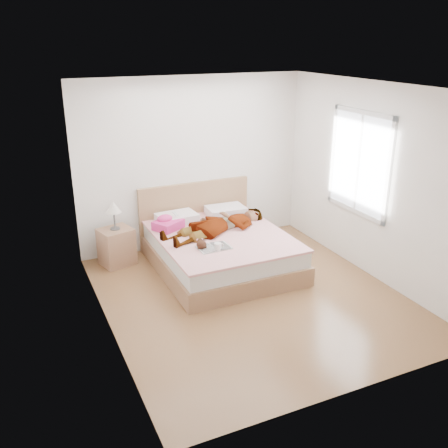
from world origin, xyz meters
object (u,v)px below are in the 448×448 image
object	(u,v)px
phone	(175,214)
bed	(219,247)
plush_toy	(201,244)
woman	(218,222)
magazine	(214,247)
towel	(167,223)
coffee_mug	(218,247)
nightstand	(116,244)

from	to	relation	value
phone	bed	xyz separation A→B (m)	(0.47, -0.50, -0.42)
bed	plush_toy	xyz separation A→B (m)	(-0.43, -0.42, 0.29)
bed	plush_toy	world-z (taller)	bed
woman	magazine	xyz separation A→B (m)	(-0.31, -0.59, -0.11)
towel	coffee_mug	xyz separation A→B (m)	(0.35, -1.02, -0.03)
coffee_mug	nightstand	size ratio (longest dim) A/B	0.14
phone	woman	bearing A→B (deg)	-54.02
magazine	coffee_mug	bearing A→B (deg)	-81.25
towel	magazine	bearing A→B (deg)	-70.22
coffee_mug	plush_toy	bearing A→B (deg)	136.01
plush_toy	nightstand	world-z (taller)	nightstand
bed	plush_toy	size ratio (longest dim) A/B	9.76
phone	plush_toy	distance (m)	0.93
bed	coffee_mug	xyz separation A→B (m)	(-0.27, -0.58, 0.29)
bed	towel	xyz separation A→B (m)	(-0.61, 0.44, 0.32)
phone	nightstand	size ratio (longest dim) A/B	0.10
bed	towel	size ratio (longest dim) A/B	4.22
nightstand	magazine	bearing A→B (deg)	-47.39
magazine	plush_toy	bearing A→B (deg)	156.70
woman	bed	size ratio (longest dim) A/B	0.83
woman	nightstand	bearing A→B (deg)	-127.31
towel	plush_toy	size ratio (longest dim) A/B	2.31
phone	towel	world-z (taller)	phone
phone	magazine	bearing A→B (deg)	-94.71
bed	nightstand	distance (m)	1.48
woman	towel	distance (m)	0.73
bed	woman	bearing A→B (deg)	72.24
bed	coffee_mug	distance (m)	0.70
bed	plush_toy	bearing A→B (deg)	-136.04
phone	nightstand	bearing A→B (deg)	154.89
plush_toy	nightstand	bearing A→B (deg)	129.81
woman	coffee_mug	distance (m)	0.75
bed	towel	distance (m)	0.82
towel	nightstand	size ratio (longest dim) A/B	0.52
magazine	nightstand	xyz separation A→B (m)	(-1.04, 1.14, -0.20)
bed	coffee_mug	size ratio (longest dim) A/B	15.65
coffee_mug	plush_toy	xyz separation A→B (m)	(-0.17, 0.16, 0.01)
plush_toy	bed	bearing A→B (deg)	43.96
woman	phone	world-z (taller)	woman
nightstand	towel	bearing A→B (deg)	-16.59
magazine	phone	bearing A→B (deg)	100.65
phone	coffee_mug	bearing A→B (deg)	-94.87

